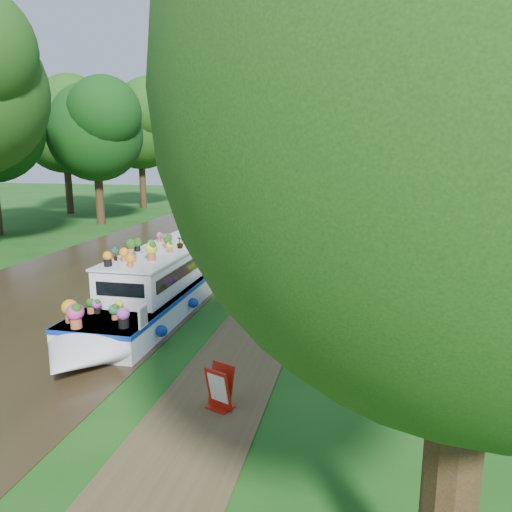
# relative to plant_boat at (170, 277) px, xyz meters

# --- Properties ---
(ground) EXTENTS (100.00, 100.00, 0.00)m
(ground) POSITION_rel_plant_boat_xyz_m (2.25, 1.46, -0.85)
(ground) COLOR #154711
(ground) RESTS_ON ground
(canal_water) EXTENTS (10.00, 100.00, 0.02)m
(canal_water) POSITION_rel_plant_boat_xyz_m (-3.75, 1.46, -0.84)
(canal_water) COLOR black
(canal_water) RESTS_ON ground
(towpath) EXTENTS (2.20, 100.00, 0.03)m
(towpath) POSITION_rel_plant_boat_xyz_m (3.45, 1.46, -0.84)
(towpath) COLOR #473A21
(towpath) RESTS_ON ground
(plant_boat) EXTENTS (2.29, 13.52, 2.25)m
(plant_boat) POSITION_rel_plant_boat_xyz_m (0.00, 0.00, 0.00)
(plant_boat) COLOR silver
(plant_boat) RESTS_ON canal_water
(tree_near_overhang) EXTENTS (5.52, 5.28, 8.99)m
(tree_near_overhang) POSITION_rel_plant_boat_xyz_m (6.04, 4.53, 5.75)
(tree_near_overhang) COLOR #312110
(tree_near_overhang) RESTS_ON ground
(tree_near_mid) EXTENTS (6.90, 6.60, 9.40)m
(tree_near_mid) POSITION_rel_plant_boat_xyz_m (6.73, 16.54, 5.58)
(tree_near_mid) COLOR #312110
(tree_near_mid) RESTS_ON ground
(tree_near_far) EXTENTS (7.59, 7.26, 10.30)m
(tree_near_far) POSITION_rel_plant_boat_xyz_m (6.23, 27.55, 6.20)
(tree_near_far) COLOR #312110
(tree_near_far) RESTS_ON ground
(tree_near_behind) EXTENTS (6.44, 6.16, 8.68)m
(tree_near_behind) POSITION_rel_plant_boat_xyz_m (7.23, -10.46, 5.06)
(tree_near_behind) COLOR #312110
(tree_near_behind) RESTS_ON ground
(tree_far_c) EXTENTS (7.13, 6.82, 9.59)m
(tree_far_c) POSITION_rel_plant_boat_xyz_m (-11.27, 15.55, 5.67)
(tree_far_c) COLOR #312110
(tree_far_c) RESTS_ON ground
(tree_far_d) EXTENTS (8.05, 7.70, 10.85)m
(tree_far_d) POSITION_rel_plant_boat_xyz_m (-12.77, 25.56, 6.55)
(tree_far_d) COLOR #312110
(tree_far_d) RESTS_ON ground
(tree_far_h) EXTENTS (7.82, 7.48, 10.49)m
(tree_far_h) POSITION_rel_plant_boat_xyz_m (-16.77, 20.56, 6.28)
(tree_far_h) COLOR #312110
(tree_far_h) RESTS_ON ground
(second_boat) EXTENTS (3.03, 6.41, 1.18)m
(second_boat) POSITION_rel_plant_boat_xyz_m (-0.40, 23.01, -0.37)
(second_boat) COLOR black
(second_boat) RESTS_ON canal_water
(sandwich_board) EXTENTS (0.60, 0.62, 0.87)m
(sandwich_board) POSITION_rel_plant_boat_xyz_m (3.67, -6.55, -0.43)
(sandwich_board) COLOR #A2180B
(sandwich_board) RESTS_ON towpath
(pedestrian_pink) EXTENTS (0.59, 0.40, 1.60)m
(pedestrian_pink) POSITION_rel_plant_boat_xyz_m (3.77, 20.29, -0.02)
(pedestrian_pink) COLOR pink
(pedestrian_pink) RESTS_ON towpath
(pedestrian_dark) EXTENTS (0.96, 0.78, 1.86)m
(pedestrian_dark) POSITION_rel_plant_boat_xyz_m (4.15, 25.10, 0.11)
(pedestrian_dark) COLOR black
(pedestrian_dark) RESTS_ON towpath
(verge_plant) EXTENTS (0.47, 0.43, 0.47)m
(verge_plant) POSITION_rel_plant_boat_xyz_m (2.30, 3.87, -0.62)
(verge_plant) COLOR #386C20
(verge_plant) RESTS_ON ground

